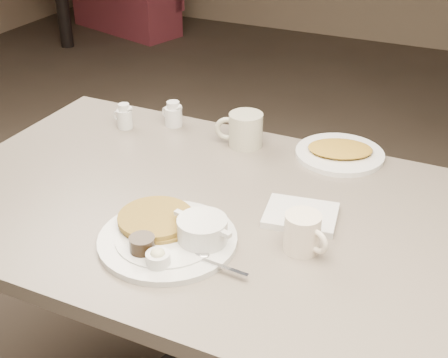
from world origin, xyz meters
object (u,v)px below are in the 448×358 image
at_px(coffee_mug_near, 303,232).
at_px(coffee_mug_far, 244,130).
at_px(creamer_right, 173,115).
at_px(main_plate, 172,233).
at_px(hash_plate, 340,152).
at_px(diner_table, 221,261).
at_px(creamer_left, 124,117).

relative_size(coffee_mug_near, coffee_mug_far, 0.81).
bearing_deg(coffee_mug_far, creamer_right, 172.77).
relative_size(main_plate, hash_plate, 1.27).
height_order(main_plate, hash_plate, main_plate).
bearing_deg(diner_table, hash_plate, 63.70).
bearing_deg(main_plate, creamer_left, 132.82).
bearing_deg(main_plate, diner_table, 78.64).
xyz_separation_m(diner_table, creamer_right, (-0.34, 0.37, 0.21)).
bearing_deg(creamer_left, creamer_right, 32.02).
distance_m(coffee_mug_near, hash_plate, 0.48).
bearing_deg(hash_plate, creamer_right, -178.20).
xyz_separation_m(creamer_left, creamer_right, (0.13, 0.08, -0.00)).
distance_m(main_plate, creamer_right, 0.63).
relative_size(coffee_mug_far, hash_plate, 0.48).
relative_size(main_plate, creamer_left, 5.12).
bearing_deg(hash_plate, main_plate, -111.91).
relative_size(coffee_mug_near, creamer_right, 1.49).
bearing_deg(creamer_right, main_plate, -60.89).
relative_size(diner_table, hash_plate, 4.65).
bearing_deg(diner_table, main_plate, -101.36).
distance_m(main_plate, coffee_mug_far, 0.52).
bearing_deg(diner_table, creamer_right, 132.60).
height_order(main_plate, creamer_right, creamer_right).
xyz_separation_m(coffee_mug_far, hash_plate, (0.28, 0.05, -0.04)).
bearing_deg(hash_plate, diner_table, -116.30).
relative_size(creamer_right, hash_plate, 0.26).
distance_m(coffee_mug_near, coffee_mug_far, 0.53).
height_order(coffee_mug_far, hash_plate, coffee_mug_far).
distance_m(diner_table, creamer_left, 0.59).
distance_m(creamer_left, creamer_right, 0.15).
height_order(creamer_left, creamer_right, same).
bearing_deg(hash_plate, creamer_left, -171.65).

